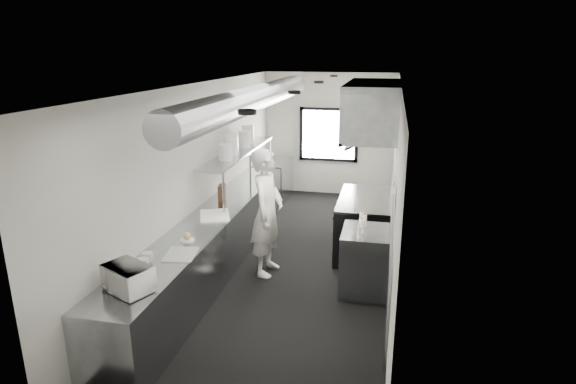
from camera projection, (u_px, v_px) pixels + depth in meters
The scene contains 35 objects.
floor at pixel (294, 262), 7.67m from camera, with size 3.00×8.00×0.01m, color black.
ceiling at pixel (295, 84), 6.87m from camera, with size 3.00×8.00×0.01m, color beige.
wall_back at pixel (329, 135), 11.02m from camera, with size 3.00×0.02×2.80m, color #BBB9B1.
wall_front at pixel (186, 314), 3.52m from camera, with size 3.00×0.02×2.80m, color #BBB9B1.
wall_left at pixel (202, 173), 7.57m from camera, with size 0.02×8.00×2.80m, color #BBB9B1.
wall_right at pixel (395, 184), 6.97m from camera, with size 0.02×8.00×2.80m, color #BBB9B1.
wall_cladding at pixel (390, 231), 7.49m from camera, with size 0.03×5.50×1.10m, color gray.
hvac_duct at pixel (256, 98), 7.46m from camera, with size 0.40×0.40×6.40m, color gray.
service_window at pixel (329, 135), 10.98m from camera, with size 1.36×0.05×1.25m.
exhaust_hood at pixel (373, 109), 7.42m from camera, with size 0.81×2.20×0.88m.
prep_counter at pixel (214, 242), 7.31m from camera, with size 0.70×6.00×0.90m, color gray.
pass_shelf at pixel (239, 153), 8.41m from camera, with size 0.45×3.00×0.68m.
range at pixel (363, 225), 7.98m from camera, with size 0.88×1.60×0.94m.
bottle_station at pixel (365, 261), 6.65m from camera, with size 0.65×0.80×0.90m, color gray.
far_work_table at pixel (272, 180), 10.77m from camera, with size 0.70×1.20×0.90m, color gray.
notice_sheet_a at pixel (393, 194), 5.79m from camera, with size 0.02×0.28×0.38m, color beige.
notice_sheet_b at pixel (393, 206), 5.48m from camera, with size 0.02×0.28×0.38m, color beige.
line_cook at pixel (267, 213), 7.08m from camera, with size 0.70×0.46×1.92m, color silver.
microwave at pixel (128, 278), 4.87m from camera, with size 0.46×0.35×0.28m, color white.
deli_tub_a at pixel (142, 264), 5.40m from camera, with size 0.15×0.15×0.11m, color beige.
deli_tub_b at pixel (148, 256), 5.61m from camera, with size 0.13×0.13×0.09m, color beige.
newspaper at pixel (181, 254), 5.77m from camera, with size 0.35×0.44×0.01m, color silver.
small_plate at pixel (187, 240), 6.19m from camera, with size 0.19×0.19×0.02m, color silver.
pastry at pixel (187, 236), 6.17m from camera, with size 0.10×0.10×0.10m, color tan.
cutting_board at pixel (215, 215), 7.11m from camera, with size 0.42×0.56×0.02m, color white.
knife_block at pixel (222, 192), 7.85m from camera, with size 0.10×0.23×0.25m, color brown.
plate_stack_a at pixel (225, 152), 7.66m from camera, with size 0.22×0.22×0.26m, color silver.
plate_stack_b at pixel (231, 145), 8.06m from camera, with size 0.25×0.25×0.32m, color silver.
plate_stack_c at pixel (245, 139), 8.66m from camera, with size 0.22×0.22×0.31m, color silver.
plate_stack_d at pixel (248, 135), 8.99m from camera, with size 0.22×0.22×0.35m, color silver.
squeeze_bottle_a at pixel (359, 232), 6.25m from camera, with size 0.06×0.06×0.17m, color white.
squeeze_bottle_b at pixel (362, 227), 6.41m from camera, with size 0.06×0.06×0.18m, color white.
squeeze_bottle_c at pixel (361, 225), 6.48m from camera, with size 0.06×0.06×0.18m, color white.
squeeze_bottle_d at pixel (365, 220), 6.68m from camera, with size 0.06×0.06×0.17m, color white.
squeeze_bottle_e at pixel (361, 218), 6.78m from camera, with size 0.05×0.05×0.16m, color white.
Camera 1 is at (1.40, -6.89, 3.27)m, focal length 29.83 mm.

